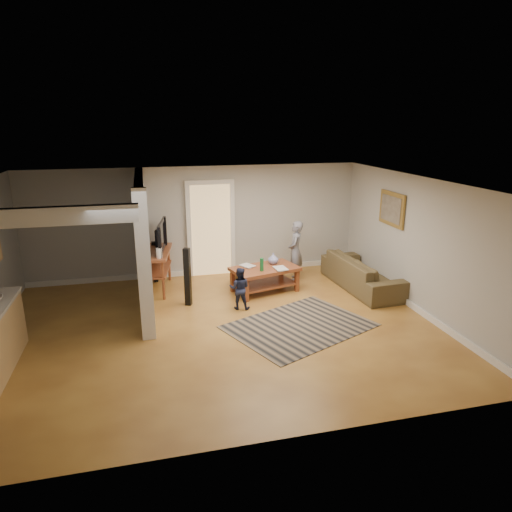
# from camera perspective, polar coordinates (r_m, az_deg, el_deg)

# --- Properties ---
(ground) EXTENTS (7.50, 7.50, 0.00)m
(ground) POSITION_cam_1_polar(r_m,az_deg,el_deg) (8.03, -4.50, -9.01)
(ground) COLOR brown
(ground) RESTS_ON ground
(room_shell) EXTENTS (7.54, 6.02, 2.52)m
(room_shell) POSITION_cam_1_polar(r_m,az_deg,el_deg) (7.85, -12.95, 1.35)
(room_shell) COLOR #B0AEA8
(room_shell) RESTS_ON ground
(area_rug) EXTENTS (2.85, 2.53, 0.01)m
(area_rug) POSITION_cam_1_polar(r_m,az_deg,el_deg) (8.12, 5.45, -8.69)
(area_rug) COLOR black
(area_rug) RESTS_ON ground
(sofa) EXTENTS (1.02, 2.32, 0.66)m
(sofa) POSITION_cam_1_polar(r_m,az_deg,el_deg) (10.13, 13.04, -3.85)
(sofa) COLOR #4C4426
(sofa) RESTS_ON ground
(coffee_table) EXTENTS (1.51, 1.11, 0.80)m
(coffee_table) POSITION_cam_1_polar(r_m,az_deg,el_deg) (9.53, 1.18, -2.07)
(coffee_table) COLOR maroon
(coffee_table) RESTS_ON ground
(tv_console) EXTENTS (0.71, 1.42, 1.17)m
(tv_console) POSITION_cam_1_polar(r_m,az_deg,el_deg) (9.73, -12.18, 0.17)
(tv_console) COLOR maroon
(tv_console) RESTS_ON ground
(speaker_left) EXTENTS (0.15, 0.15, 1.15)m
(speaker_left) POSITION_cam_1_polar(r_m,az_deg,el_deg) (8.87, -8.55, -2.61)
(speaker_left) COLOR black
(speaker_left) RESTS_ON ground
(speaker_right) EXTENTS (0.10, 0.10, 0.92)m
(speaker_right) POSITION_cam_1_polar(r_m,az_deg,el_deg) (10.31, -12.53, -0.74)
(speaker_right) COLOR black
(speaker_right) RESTS_ON ground
(toy_basket) EXTENTS (0.45, 0.45, 0.40)m
(toy_basket) POSITION_cam_1_polar(r_m,az_deg,el_deg) (9.93, -2.02, -2.83)
(toy_basket) COLOR #A58547
(toy_basket) RESTS_ON ground
(child) EXTENTS (0.49, 0.58, 1.34)m
(child) POSITION_cam_1_polar(r_m,az_deg,el_deg) (10.40, 4.84, -2.92)
(child) COLOR slate
(child) RESTS_ON ground
(toddler) EXTENTS (0.48, 0.43, 0.82)m
(toddler) POSITION_cam_1_polar(r_m,az_deg,el_deg) (8.81, -2.04, -6.56)
(toddler) COLOR #1D233D
(toddler) RESTS_ON ground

